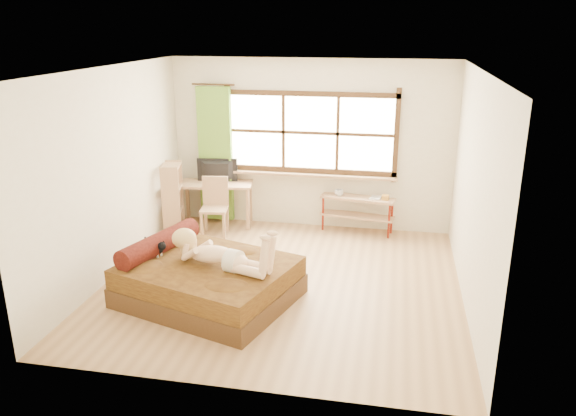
% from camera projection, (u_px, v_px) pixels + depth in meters
% --- Properties ---
extents(floor, '(4.50, 4.50, 0.00)m').
position_uv_depth(floor, '(283.00, 283.00, 7.27)').
color(floor, '#9E754C').
rests_on(floor, ground).
extents(ceiling, '(4.50, 4.50, 0.00)m').
position_uv_depth(ceiling, '(282.00, 69.00, 6.42)').
color(ceiling, white).
rests_on(ceiling, wall_back).
extents(wall_back, '(4.50, 0.00, 4.50)m').
position_uv_depth(wall_back, '(310.00, 145.00, 8.94)').
color(wall_back, silver).
rests_on(wall_back, floor).
extents(wall_front, '(4.50, 0.00, 4.50)m').
position_uv_depth(wall_front, '(229.00, 253.00, 4.75)').
color(wall_front, silver).
rests_on(wall_front, floor).
extents(wall_left, '(0.00, 4.50, 4.50)m').
position_uv_depth(wall_left, '(112.00, 174.00, 7.25)').
color(wall_left, silver).
rests_on(wall_left, floor).
extents(wall_right, '(0.00, 4.50, 4.50)m').
position_uv_depth(wall_right, '(474.00, 193.00, 6.44)').
color(wall_right, silver).
rests_on(wall_right, floor).
extents(window, '(2.80, 0.16, 1.46)m').
position_uv_depth(window, '(310.00, 136.00, 8.87)').
color(window, '#FFEDBF').
rests_on(window, wall_back).
extents(curtain, '(0.55, 0.10, 2.20)m').
position_uv_depth(curtain, '(216.00, 155.00, 9.18)').
color(curtain, '#487F22').
rests_on(curtain, wall_back).
extents(bed, '(2.28, 2.03, 0.73)m').
position_uv_depth(bed, '(206.00, 279.00, 6.78)').
color(bed, '#361F10').
rests_on(bed, floor).
extents(woman, '(1.39, 0.76, 0.57)m').
position_uv_depth(woman, '(218.00, 244.00, 6.53)').
color(woman, beige).
rests_on(woman, bed).
extents(kitten, '(0.31, 0.19, 0.23)m').
position_uv_depth(kitten, '(154.00, 247.00, 6.88)').
color(kitten, black).
rests_on(kitten, bed).
extents(desk, '(1.23, 0.70, 0.73)m').
position_uv_depth(desk, '(216.00, 188.00, 9.16)').
color(desk, tan).
rests_on(desk, floor).
extents(monitor, '(0.66, 0.18, 0.38)m').
position_uv_depth(monitor, '(217.00, 171.00, 9.12)').
color(monitor, black).
rests_on(monitor, desk).
extents(chair, '(0.46, 0.46, 0.91)m').
position_uv_depth(chair, '(215.00, 203.00, 8.84)').
color(chair, tan).
rests_on(chair, floor).
extents(pipe_shelf, '(1.20, 0.48, 0.66)m').
position_uv_depth(pipe_shelf, '(358.00, 206.00, 8.92)').
color(pipe_shelf, tan).
rests_on(pipe_shelf, floor).
extents(cup, '(0.15, 0.15, 0.10)m').
position_uv_depth(cup, '(339.00, 193.00, 8.91)').
color(cup, gray).
rests_on(cup, pipe_shelf).
extents(book, '(0.20, 0.24, 0.02)m').
position_uv_depth(book, '(371.00, 197.00, 8.84)').
color(book, gray).
rests_on(book, pipe_shelf).
extents(bookshelf, '(0.38, 0.54, 1.12)m').
position_uv_depth(bookshelf, '(173.00, 198.00, 8.88)').
color(bookshelf, tan).
rests_on(bookshelf, floor).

